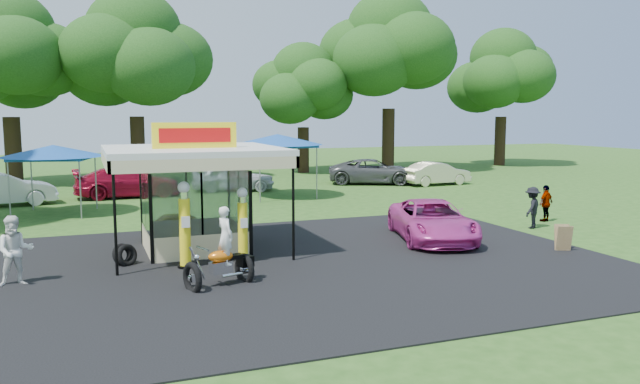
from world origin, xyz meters
The scene contains 25 objects.
ground centered at (0.00, 0.00, 0.00)m, with size 120.00×120.00×0.00m, color #284F18.
asphalt_apron centered at (0.00, 2.00, 0.02)m, with size 20.00×14.00×0.04m, color black.
gas_station_kiosk centered at (-2.00, 4.99, 1.78)m, with size 5.40×5.40×4.18m.
gas_pump_left centered at (-2.65, 2.69, 1.22)m, with size 0.47×0.47×2.54m.
gas_pump_right centered at (-0.95, 2.69, 1.10)m, with size 0.43×0.43×2.29m.
motorcycle centered at (-2.00, 0.53, 0.84)m, with size 1.91×1.33×2.16m.
spare_tires centered at (-4.28, 3.63, 0.34)m, with size 0.85×0.77×0.69m.
a_frame_sign centered at (9.15, 0.62, 0.44)m, with size 0.53×0.60×0.87m.
kiosk_car centered at (-2.00, 7.20, 0.48)m, with size 1.13×2.82×0.96m, color yellow.
pink_sedan centered at (6.09, 3.66, 0.71)m, with size 2.35×5.10×1.42m, color #CF389B.
spectator_west centered at (-7.04, 2.44, 0.92)m, with size 0.90×0.70×1.85m, color white.
spectator_east_a centered at (10.99, 4.36, 0.81)m, with size 1.05×0.61×1.63m, color black.
spectator_east_b centered at (12.54, 5.40, 0.76)m, with size 0.89×0.37×1.52m, color gray.
bg_car_a centered at (-9.07, 18.16, 0.81)m, with size 1.72×4.92×1.62m, color white.
bg_car_b centered at (-3.12, 19.46, 0.80)m, with size 2.24×5.50×1.60m, color maroon.
bg_car_c centered at (2.74, 20.03, 0.80)m, with size 1.89×4.70×1.60m, color silver.
bg_car_d centered at (11.94, 20.55, 0.79)m, with size 2.62×5.67×1.58m, color #4B4C4E.
bg_car_e centered at (15.36, 18.59, 0.72)m, with size 1.52×4.36×1.44m, color beige.
tent_west centered at (-6.51, 14.66, 2.79)m, with size 4.41×4.41×3.08m.
tent_east centered at (4.40, 16.68, 3.05)m, with size 4.82×4.82×3.37m.
oak_far_b centered at (-9.37, 28.16, 7.49)m, with size 9.84×9.84×11.73m.
oak_far_c centered at (-1.92, 27.12, 7.64)m, with size 10.22×10.22×12.05m.
oak_far_d centered at (10.33, 29.43, 6.05)m, with size 7.97×7.97×9.49m.
oak_far_e centered at (17.04, 28.55, 8.56)m, with size 11.27×11.27×13.42m.
oak_far_f centered at (28.41, 29.70, 7.29)m, with size 9.43×9.43×11.36m.
Camera 1 is at (-5.28, -15.11, 4.45)m, focal length 35.00 mm.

